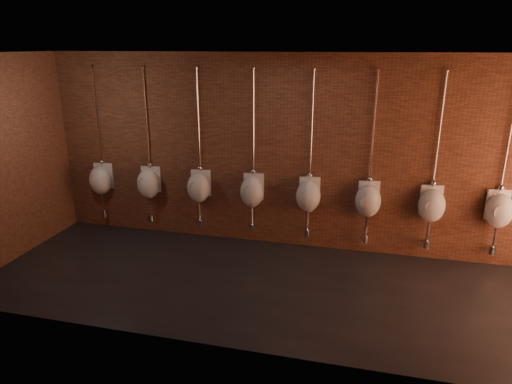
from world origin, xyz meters
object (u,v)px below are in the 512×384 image
urinal_4 (308,195)px  urinal_7 (499,210)px  urinal_3 (252,191)px  urinal_5 (368,200)px  urinal_1 (148,183)px  urinal_2 (199,187)px  urinal_6 (432,205)px  urinal_0 (101,180)px

urinal_4 → urinal_7: size_ratio=1.00×
urinal_3 → urinal_5: (1.90, 0.00, 0.00)m
urinal_1 → urinal_4: bearing=0.0°
urinal_4 → urinal_2: bearing=180.0°
urinal_4 → urinal_6: 1.90m
urinal_5 → urinal_6: bearing=0.0°
urinal_2 → urinal_7: bearing=0.0°
urinal_1 → urinal_5: bearing=0.0°
urinal_2 → urinal_3: 0.95m
urinal_2 → urinal_5: (2.86, 0.00, 0.00)m
urinal_5 → urinal_7: same height
urinal_0 → urinal_4: (3.81, 0.00, 0.00)m
urinal_0 → urinal_2: (1.90, 0.00, 0.00)m
urinal_4 → urinal_5: 0.95m
urinal_2 → urinal_6: (3.81, 0.00, 0.00)m
urinal_5 → urinal_7: size_ratio=1.00×
urinal_0 → urinal_5: same height
urinal_1 → urinal_3: same height
urinal_3 → urinal_0: bearing=180.0°
urinal_2 → urinal_4: same height
urinal_1 → urinal_5: 3.81m
urinal_1 → urinal_2: (0.95, 0.00, 0.00)m
urinal_4 → urinal_0: bearing=180.0°
urinal_1 → urinal_4: same height
urinal_5 → urinal_2: bearing=180.0°
urinal_3 → urinal_7: size_ratio=1.00×
urinal_4 → urinal_5: bearing=0.0°
urinal_5 → urinal_6: same height
urinal_0 → urinal_5: (4.76, 0.00, 0.00)m
urinal_0 → urinal_5: size_ratio=1.00×
urinal_2 → urinal_6: size_ratio=1.00×
urinal_0 → urinal_3: (2.86, 0.00, 0.00)m
urinal_1 → urinal_2: same height
urinal_2 → urinal_6: bearing=0.0°
urinal_1 → urinal_2: size_ratio=1.00×
urinal_1 → urinal_6: bearing=0.0°
urinal_4 → urinal_1: bearing=180.0°
urinal_4 → urinal_7: (2.86, 0.00, 0.00)m
urinal_2 → urinal_4: bearing=0.0°
urinal_0 → urinal_4: 3.81m
urinal_6 → urinal_4: bearing=180.0°
urinal_6 → urinal_7: 0.95m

